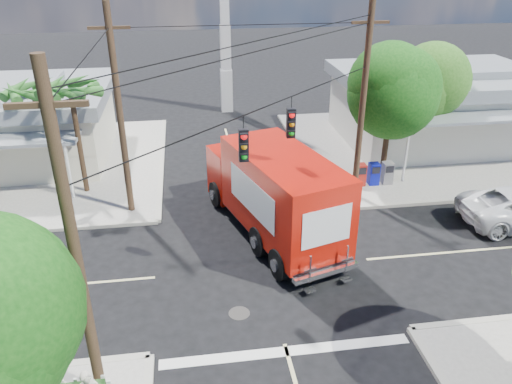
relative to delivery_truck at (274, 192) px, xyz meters
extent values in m
plane|color=black|center=(-0.79, -2.50, -1.90)|extent=(120.00, 120.00, 0.00)
cube|color=gray|center=(10.21, 8.50, -1.83)|extent=(14.00, 14.00, 0.14)
cube|color=#ABA697|center=(3.21, 8.50, -1.83)|extent=(0.25, 14.00, 0.14)
cube|color=#ABA697|center=(10.21, 1.50, -1.83)|extent=(14.00, 0.25, 0.14)
cube|color=gray|center=(-11.79, 8.50, -1.83)|extent=(14.00, 14.00, 0.14)
cube|color=#ABA697|center=(-4.79, 8.50, -1.83)|extent=(0.25, 14.00, 0.14)
cube|color=beige|center=(-0.79, 7.50, -1.89)|extent=(0.12, 12.00, 0.01)
cube|color=beige|center=(9.21, -2.50, -1.89)|extent=(12.00, 0.12, 0.01)
cube|color=silver|center=(-0.79, -6.80, -1.89)|extent=(7.50, 0.40, 0.01)
cube|color=silver|center=(11.71, 9.50, -0.06)|extent=(11.00, 8.00, 3.40)
cube|color=gray|center=(11.71, 9.50, 1.99)|extent=(11.80, 8.80, 0.70)
cube|color=gray|center=(11.71, 9.50, 2.49)|extent=(6.05, 4.40, 0.50)
cube|color=gray|center=(11.71, 4.60, 1.14)|extent=(9.90, 1.80, 0.15)
cylinder|color=silver|center=(7.31, 3.80, -0.31)|extent=(0.12, 0.12, 2.90)
cube|color=beige|center=(-12.79, 10.00, -0.16)|extent=(10.00, 8.00, 3.20)
cube|color=gray|center=(-12.79, 10.00, 1.79)|extent=(10.80, 8.80, 0.70)
cube|color=gray|center=(-12.79, 10.00, 2.29)|extent=(5.50, 4.40, 0.50)
cylinder|color=silver|center=(-8.79, 4.30, -0.41)|extent=(0.12, 0.12, 2.70)
cube|color=silver|center=(-0.29, 17.50, -0.40)|extent=(0.80, 0.80, 3.00)
cube|color=silver|center=(-0.29, 17.50, 2.60)|extent=(0.70, 0.70, 3.00)
cube|color=silver|center=(-0.29, 17.50, 5.60)|extent=(0.60, 0.60, 3.00)
cylinder|color=#422D1C|center=(6.41, 4.30, 0.29)|extent=(0.28, 0.28, 4.10)
sphere|color=#0E470F|center=(6.41, 4.30, 2.85)|extent=(4.10, 4.10, 4.10)
sphere|color=#0E470F|center=(6.01, 4.50, 3.11)|extent=(3.33, 3.33, 3.33)
sphere|color=#0E470F|center=(6.76, 4.00, 2.72)|extent=(3.58, 3.58, 3.58)
cylinder|color=#422D1C|center=(9.01, 6.50, 0.03)|extent=(0.28, 0.28, 3.58)
sphere|color=#235817|center=(9.01, 6.50, 2.27)|extent=(3.58, 3.58, 3.58)
sphere|color=#235817|center=(8.61, 6.70, 2.50)|extent=(2.91, 2.91, 2.91)
sphere|color=#235817|center=(9.36, 6.20, 2.16)|extent=(3.14, 3.14, 3.14)
cylinder|color=#422D1C|center=(-8.29, 5.00, 0.74)|extent=(0.24, 0.24, 5.00)
cone|color=#306F27|center=(-7.39, 5.00, 3.34)|extent=(0.50, 2.06, 0.98)
cone|color=#306F27|center=(-7.73, 5.71, 3.34)|extent=(1.92, 1.68, 0.98)
cone|color=#306F27|center=(-8.49, 5.88, 3.34)|extent=(2.12, 0.95, 0.98)
cone|color=#306F27|center=(-9.10, 5.39, 3.34)|extent=(1.34, 2.07, 0.98)
cone|color=#306F27|center=(-9.10, 4.61, 3.34)|extent=(1.34, 2.07, 0.98)
cone|color=#306F27|center=(-8.49, 4.13, 3.34)|extent=(2.12, 0.95, 0.98)
cone|color=#306F27|center=(-7.73, 4.30, 3.34)|extent=(1.92, 1.68, 0.98)
cylinder|color=#422D1C|center=(-10.29, 6.50, 0.54)|extent=(0.24, 0.24, 4.60)
cone|color=#306F27|center=(-9.39, 6.50, 2.94)|extent=(0.50, 2.06, 0.98)
cone|color=#306F27|center=(-9.73, 7.21, 2.94)|extent=(1.92, 1.68, 0.98)
cone|color=#306F27|center=(-10.49, 7.38, 2.94)|extent=(2.12, 0.95, 0.98)
cone|color=#306F27|center=(-11.10, 6.89, 2.94)|extent=(1.34, 2.07, 0.98)
cone|color=#306F27|center=(-11.10, 6.11, 2.94)|extent=(1.34, 2.07, 0.98)
cone|color=#306F27|center=(-10.49, 5.63, 2.94)|extent=(2.12, 0.95, 0.98)
cone|color=#306F27|center=(-9.73, 5.80, 2.94)|extent=(1.92, 1.68, 0.98)
cylinder|color=#473321|center=(-5.99, -7.70, 2.60)|extent=(0.28, 0.28, 9.00)
cube|color=#473321|center=(-5.99, -7.70, 6.10)|extent=(1.60, 0.12, 0.12)
cylinder|color=#473321|center=(4.41, 2.70, 2.60)|extent=(0.28, 0.28, 9.00)
cube|color=#473321|center=(4.41, 2.70, 6.10)|extent=(1.60, 0.12, 0.12)
cylinder|color=#473321|center=(-5.99, 2.70, 2.60)|extent=(0.28, 0.28, 9.00)
cube|color=#473321|center=(-5.99, 2.70, 6.10)|extent=(1.60, 0.12, 0.12)
cylinder|color=black|center=(-0.79, -2.50, 4.30)|extent=(10.43, 10.43, 0.04)
cube|color=black|center=(-1.59, -3.30, 3.35)|extent=(0.30, 0.24, 1.05)
sphere|color=red|center=(-1.59, -3.44, 3.68)|extent=(0.20, 0.20, 0.20)
cube|color=black|center=(0.31, -1.40, 3.35)|extent=(0.30, 0.24, 1.05)
sphere|color=red|center=(0.31, -1.54, 3.68)|extent=(0.20, 0.20, 0.20)
cube|color=#A11C14|center=(5.01, 3.70, -1.21)|extent=(0.50, 0.50, 1.10)
cube|color=#081097|center=(5.71, 3.70, -1.21)|extent=(0.50, 0.50, 1.10)
cube|color=slate|center=(6.41, 3.70, -1.21)|extent=(0.50, 0.50, 1.10)
cube|color=black|center=(-0.05, 0.16, -1.31)|extent=(4.77, 8.68, 0.27)
cube|color=red|center=(-1.00, 3.28, -0.46)|extent=(2.98, 2.48, 2.35)
cube|color=black|center=(-1.22, 3.99, -0.03)|extent=(2.22, 0.91, 1.01)
cube|color=silver|center=(-1.28, 4.19, -1.20)|extent=(2.39, 0.84, 0.37)
cube|color=red|center=(0.23, -0.76, 0.29)|extent=(4.36, 6.70, 3.10)
cube|color=white|center=(1.53, -0.36, 0.45)|extent=(1.14, 3.68, 1.39)
cube|color=white|center=(-1.07, -1.15, 0.45)|extent=(1.14, 3.68, 1.39)
cube|color=white|center=(1.14, -3.74, 0.45)|extent=(1.84, 0.58, 1.39)
cube|color=silver|center=(1.18, -3.87, -1.31)|extent=(2.53, 1.00, 0.19)
cube|color=silver|center=(0.50, -4.22, -0.88)|extent=(0.48, 0.20, 1.07)
cube|color=silver|center=(1.93, -3.79, -0.88)|extent=(0.48, 0.20, 1.07)
cylinder|color=black|center=(-2.13, 2.77, -1.31)|extent=(0.67, 1.22, 1.17)
cylinder|color=black|center=(0.22, 3.48, -1.31)|extent=(0.67, 1.22, 1.17)
cylinder|color=black|center=(-0.32, -3.16, -1.31)|extent=(0.67, 1.22, 1.17)
cylinder|color=black|center=(2.03, -2.44, -1.31)|extent=(0.67, 1.22, 1.17)
camera|label=1|loc=(-3.31, -17.70, 8.89)|focal=35.00mm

